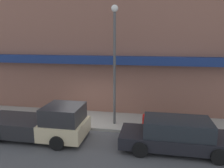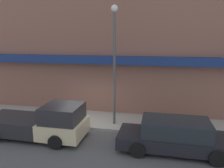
# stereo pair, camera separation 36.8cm
# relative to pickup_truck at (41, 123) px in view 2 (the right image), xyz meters

# --- Properties ---
(ground_plane) EXTENTS (80.00, 80.00, 0.00)m
(ground_plane) POSITION_rel_pickup_truck_xyz_m (1.64, 1.29, -0.75)
(ground_plane) COLOR #4C4C4F
(sidewalk) EXTENTS (36.00, 2.74, 0.15)m
(sidewalk) POSITION_rel_pickup_truck_xyz_m (1.64, 2.65, -0.68)
(sidewalk) COLOR #9E998E
(sidewalk) RESTS_ON ground
(building) EXTENTS (19.80, 3.80, 9.95)m
(building) POSITION_rel_pickup_truck_xyz_m (1.66, 5.50, 4.19)
(building) COLOR brown
(building) RESTS_ON ground
(pickup_truck) EXTENTS (5.11, 2.18, 1.72)m
(pickup_truck) POSITION_rel_pickup_truck_xyz_m (0.00, 0.00, 0.00)
(pickup_truck) COLOR beige
(pickup_truck) RESTS_ON ground
(parked_car) EXTENTS (4.89, 2.03, 1.40)m
(parked_car) POSITION_rel_pickup_truck_xyz_m (6.34, 0.00, -0.07)
(parked_car) COLOR black
(parked_car) RESTS_ON ground
(fire_hydrant) EXTENTS (0.19, 0.19, 0.64)m
(fire_hydrant) POSITION_rel_pickup_truck_xyz_m (4.86, 2.23, -0.28)
(fire_hydrant) COLOR red
(fire_hydrant) RESTS_ON sidewalk
(street_lamp) EXTENTS (0.36, 0.36, 6.33)m
(street_lamp) POSITION_rel_pickup_truck_xyz_m (3.23, 2.14, 3.29)
(street_lamp) COLOR #4C4C4C
(street_lamp) RESTS_ON sidewalk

